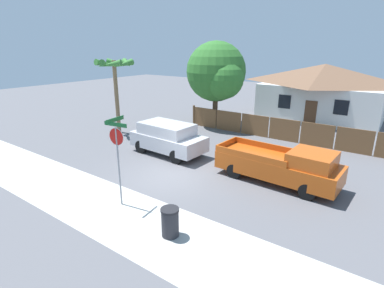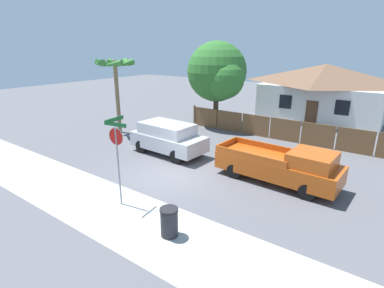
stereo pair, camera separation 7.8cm
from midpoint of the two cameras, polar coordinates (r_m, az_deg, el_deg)
name	(u,v)px [view 1 (the left image)]	position (r m, az deg, el deg)	size (l,w,h in m)	color
ground_plane	(169,177)	(14.52, -4.49, -6.33)	(80.00, 80.00, 0.00)	#56565B
sidewalk_strip	(110,209)	(12.30, -15.54, -11.76)	(36.00, 3.20, 0.01)	#B2B2AD
wooden_fence	(284,130)	(20.73, 17.02, 2.59)	(14.76, 0.12, 1.56)	brown
house	(322,91)	(27.98, 23.49, 9.24)	(10.18, 6.60, 4.63)	white
oak_tree	(218,73)	(23.23, 4.80, 13.28)	(4.74, 4.51, 6.43)	brown
palm_tree	(115,70)	(21.87, -14.64, 13.49)	(2.57, 2.77, 5.20)	brown
red_suv	(168,137)	(17.31, -4.75, 1.25)	(4.51, 2.20, 1.83)	#B7B7BC
orange_pickup	(282,165)	(14.17, 16.56, -3.91)	(5.63, 2.20, 1.76)	#B74C14
stop_sign	(117,147)	(11.54, -14.25, -0.51)	(1.03, 0.93, 3.53)	gray
trash_bin	(170,222)	(10.17, -4.42, -14.60)	(0.62, 0.62, 1.00)	#28282D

